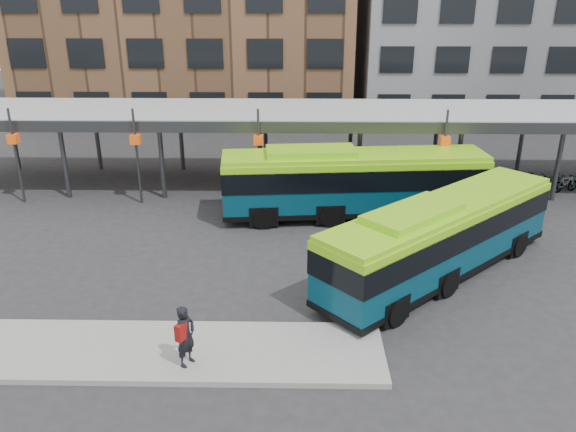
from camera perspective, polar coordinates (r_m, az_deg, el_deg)
name	(u,v)px	position (r m, az deg, el deg)	size (l,w,h in m)	color
ground	(328,303)	(19.63, 4.11, -8.82)	(120.00, 120.00, 0.00)	#28282B
boarding_island	(148,351)	(17.60, -14.06, -13.16)	(14.00, 3.00, 0.18)	gray
canopy	(317,114)	(30.36, 3.01, 10.28)	(40.00, 6.53, 4.80)	#999B9E
bus_front	(441,235)	(21.44, 15.33, -1.91)	(10.07, 9.44, 3.14)	#073A4E
bus_rear	(352,181)	(26.43, 6.55, 3.55)	(12.38, 3.70, 3.36)	#073A4E
pedestrian	(185,336)	(16.18, -10.37, -11.89)	(0.70, 0.80, 1.84)	black
bike_rack	(546,181)	(33.38, 24.73, 3.22)	(3.79, 1.55, 0.97)	slate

